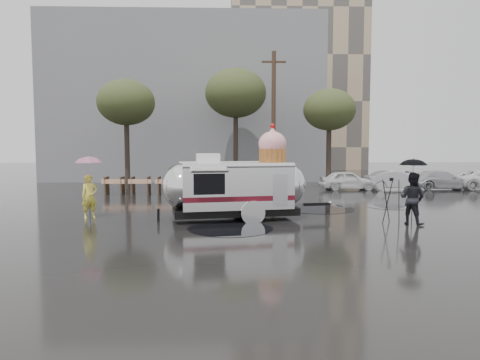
{
  "coord_description": "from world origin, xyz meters",
  "views": [
    {
      "loc": [
        -0.61,
        -14.6,
        2.69
      ],
      "look_at": [
        -0.12,
        1.34,
        1.46
      ],
      "focal_mm": 32.0,
      "sensor_mm": 36.0,
      "label": 1
    }
  ],
  "objects_px": {
    "person_left": "(90,196)",
    "person_right": "(412,199)",
    "airstream_trailer": "(237,185)",
    "tripod": "(391,196)"
  },
  "relations": [
    {
      "from": "person_left",
      "to": "person_right",
      "type": "xyz_separation_m",
      "value": [
        11.64,
        -1.67,
        0.08
      ]
    },
    {
      "from": "tripod",
      "to": "person_left",
      "type": "bearing_deg",
      "value": -172.08
    },
    {
      "from": "airstream_trailer",
      "to": "person_right",
      "type": "distance_m",
      "value": 6.24
    },
    {
      "from": "airstream_trailer",
      "to": "person_left",
      "type": "distance_m",
      "value": 5.6
    },
    {
      "from": "person_right",
      "to": "tripod",
      "type": "distance_m",
      "value": 0.71
    },
    {
      "from": "person_right",
      "to": "person_left",
      "type": "bearing_deg",
      "value": 38.92
    },
    {
      "from": "airstream_trailer",
      "to": "tripod",
      "type": "height_order",
      "value": "airstream_trailer"
    },
    {
      "from": "person_left",
      "to": "person_right",
      "type": "relative_size",
      "value": 0.91
    },
    {
      "from": "airstream_trailer",
      "to": "person_right",
      "type": "height_order",
      "value": "airstream_trailer"
    },
    {
      "from": "airstream_trailer",
      "to": "person_right",
      "type": "xyz_separation_m",
      "value": [
        6.07,
        -1.39,
        -0.37
      ]
    }
  ]
}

